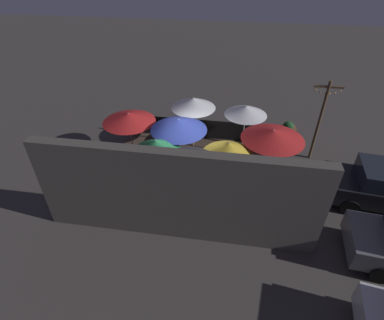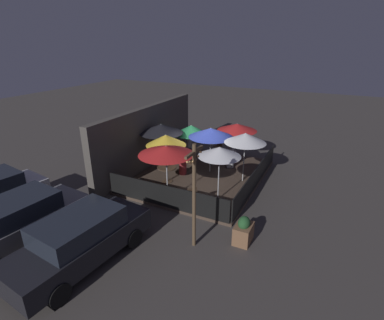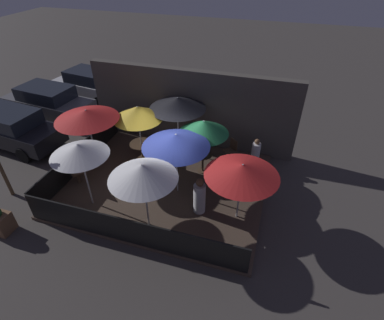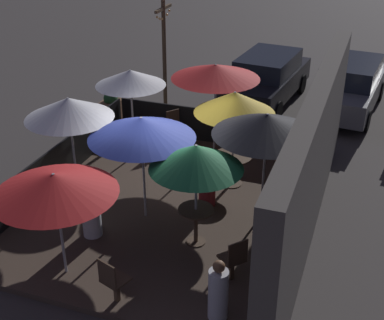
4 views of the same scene
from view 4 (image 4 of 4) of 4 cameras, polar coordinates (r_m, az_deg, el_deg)
ground_plane at (r=12.04m, az=-2.77°, el=-5.29°), size 60.00×60.00×0.00m
patio_deck at (r=12.01m, az=-2.77°, el=-5.05°), size 6.99×5.68×0.12m
building_wall at (r=10.56m, az=12.65°, el=-0.75°), size 8.59×0.36×3.27m
fence_front at (r=12.94m, az=-14.37°, el=-0.66°), size 6.79×0.05×0.95m
fence_side_left at (r=14.62m, az=2.28°, el=3.60°), size 0.05×5.48×0.95m
patio_umbrella_0 at (r=11.92m, az=4.58°, el=6.14°), size 1.83×1.83×2.32m
patio_umbrella_1 at (r=9.82m, az=0.45°, el=0.32°), size 1.79×1.79×2.16m
patio_umbrella_2 at (r=10.60m, az=8.00°, el=3.78°), size 2.18×2.18×2.40m
patio_umbrella_3 at (r=9.33m, az=-14.46°, el=-2.48°), size 2.18×2.18×2.07m
patio_umbrella_4 at (r=13.47m, az=2.53°, el=9.41°), size 2.24×2.24×2.40m
patio_umbrella_5 at (r=13.32m, az=-6.59°, el=8.71°), size 1.75×1.75×2.35m
patio_umbrella_6 at (r=11.69m, az=-13.01°, el=5.42°), size 1.91×1.91×2.37m
patio_umbrella_7 at (r=10.65m, az=-5.40°, el=3.45°), size 2.18×2.18×2.30m
dining_table_0 at (r=12.53m, az=4.33°, el=-0.15°), size 0.91×0.91×0.75m
dining_table_1 at (r=10.48m, az=0.42°, el=-6.07°), size 0.70×0.70×0.78m
patio_chair_0 at (r=9.62m, az=4.49°, el=-10.41°), size 0.56×0.56×0.92m
patio_chair_1 at (r=9.24m, az=-8.45°, el=-12.52°), size 0.51×0.51×0.91m
patio_chair_2 at (r=14.55m, az=-1.83°, el=3.64°), size 0.56×0.56×0.93m
patron_0 at (r=11.73m, az=1.63°, el=-2.68°), size 0.50×0.50×1.14m
patron_1 at (r=8.90m, az=2.81°, el=-13.92°), size 0.41×0.41×1.14m
patron_2 at (r=10.89m, az=-10.75°, el=-5.25°), size 0.47×0.47×1.32m
planter_box at (r=16.49m, az=-8.60°, el=5.53°), size 0.78×0.54×0.97m
light_post at (r=16.16m, az=-2.97°, el=11.28°), size 1.10×0.12×3.57m
parked_car_0 at (r=17.82m, az=8.04°, el=8.68°), size 4.64×2.17×1.62m
parked_car_1 at (r=17.69m, az=16.48°, el=7.68°), size 4.66×2.13×1.62m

